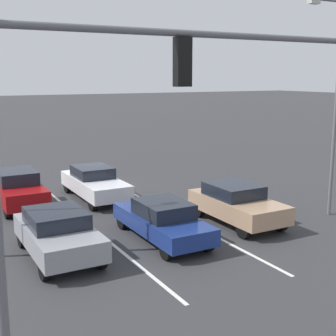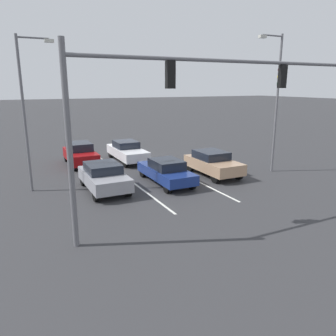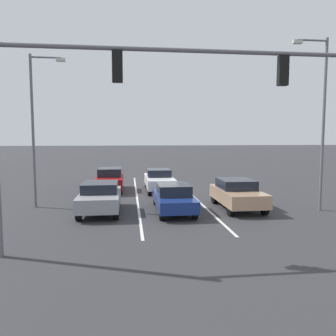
# 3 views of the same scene
# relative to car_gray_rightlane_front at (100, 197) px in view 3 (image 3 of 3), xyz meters

# --- Properties ---
(ground_plane) EXTENTS (240.00, 240.00, 0.00)m
(ground_plane) POSITION_rel_car_gray_rightlane_front_xyz_m (-3.61, -7.37, -0.78)
(ground_plane) COLOR #333335
(lane_stripe_left_divider) EXTENTS (0.12, 18.03, 0.01)m
(lane_stripe_left_divider) POSITION_rel_car_gray_rightlane_front_xyz_m (-5.35, -4.36, -0.77)
(lane_stripe_left_divider) COLOR silver
(lane_stripe_left_divider) RESTS_ON ground_plane
(lane_stripe_center_divider) EXTENTS (0.12, 18.03, 0.01)m
(lane_stripe_center_divider) POSITION_rel_car_gray_rightlane_front_xyz_m (-1.87, -4.36, -0.77)
(lane_stripe_center_divider) COLOR silver
(lane_stripe_center_divider) RESTS_ON ground_plane
(car_gray_rightlane_front) EXTENTS (1.89, 4.07, 1.47)m
(car_gray_rightlane_front) POSITION_rel_car_gray_rightlane_front_xyz_m (0.00, 0.00, 0.00)
(car_gray_rightlane_front) COLOR gray
(car_gray_rightlane_front) RESTS_ON ground_plane
(car_navy_midlane_front) EXTENTS (1.74, 4.53, 1.37)m
(car_navy_midlane_front) POSITION_rel_car_gray_rightlane_front_xyz_m (-3.58, 0.17, -0.07)
(car_navy_midlane_front) COLOR navy
(car_navy_midlane_front) RESTS_ON ground_plane
(car_tan_leftlane_front) EXTENTS (1.91, 4.11, 1.49)m
(car_tan_leftlane_front) POSITION_rel_car_gray_rightlane_front_xyz_m (-6.92, -0.08, 0.01)
(car_tan_leftlane_front) COLOR tan
(car_tan_leftlane_front) RESTS_ON ground_plane
(car_maroon_rightlane_second) EXTENTS (1.76, 4.19, 1.55)m
(car_maroon_rightlane_second) POSITION_rel_car_gray_rightlane_front_xyz_m (-0.10, -6.51, 0.01)
(car_maroon_rightlane_second) COLOR maroon
(car_maroon_rightlane_second) RESTS_ON ground_plane
(car_white_midlane_second) EXTENTS (1.78, 4.72, 1.46)m
(car_white_midlane_second) POSITION_rel_car_gray_rightlane_front_xyz_m (-3.44, -6.15, -0.02)
(car_white_midlane_second) COLOR silver
(car_white_midlane_second) RESTS_ON ground_plane
(traffic_signal_gantry) EXTENTS (12.33, 0.37, 6.88)m
(traffic_signal_gantry) POSITION_rel_car_gray_rightlane_front_xyz_m (-1.19, 5.65, 4.29)
(traffic_signal_gantry) COLOR slate
(traffic_signal_gantry) RESTS_ON ground_plane
(street_lamp_right_shoulder) EXTENTS (1.78, 0.24, 7.84)m
(street_lamp_right_shoulder) POSITION_rel_car_gray_rightlane_front_xyz_m (3.29, -1.62, 3.73)
(street_lamp_right_shoulder) COLOR slate
(street_lamp_right_shoulder) RESTS_ON ground_plane
(street_lamp_left_shoulder) EXTENTS (1.80, 0.24, 8.42)m
(street_lamp_left_shoulder) POSITION_rel_car_gray_rightlane_front_xyz_m (-10.74, 0.84, 4.03)
(street_lamp_left_shoulder) COLOR slate
(street_lamp_left_shoulder) RESTS_ON ground_plane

